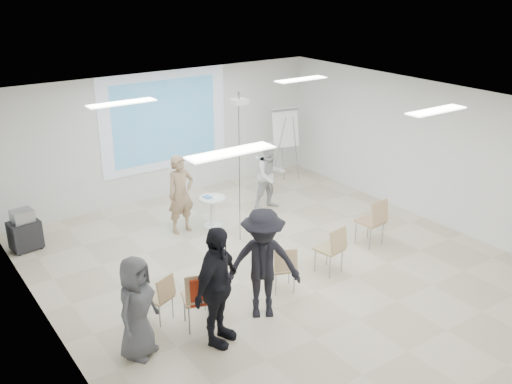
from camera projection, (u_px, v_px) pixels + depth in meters
floor at (281, 271)px, 10.50m from camera, size 8.00×9.00×0.10m
ceiling at (284, 105)px, 9.38m from camera, size 8.00×9.00×0.10m
wall_back at (165, 135)px, 13.41m from camera, size 8.00×0.10×3.00m
wall_left at (47, 254)px, 7.77m from camera, size 0.10×9.00×3.00m
wall_right at (433, 153)px, 12.10m from camera, size 0.10×9.00×3.00m
projection_halo at (165, 121)px, 13.23m from camera, size 3.20×0.01×2.30m
projection_image at (165, 121)px, 13.22m from camera, size 2.60×0.01×1.90m
pedestal_table at (213, 210)px, 12.04m from camera, size 0.62×0.62×0.69m
player_left at (181, 189)px, 11.65m from camera, size 0.71×0.50×1.87m
player_right at (270, 172)px, 12.84m from camera, size 0.89×0.74×1.75m
controller_left at (182, 171)px, 11.83m from camera, size 0.05×0.12×0.04m
controller_right at (257, 158)px, 12.82m from camera, size 0.05×0.12×0.04m
chair_far_left at (161, 295)px, 8.74m from camera, size 0.49×0.51×0.79m
chair_left_mid at (199, 295)px, 8.51m from camera, size 0.59×0.61×0.99m
chair_left_inner at (212, 280)px, 9.14m from camera, size 0.46×0.48×0.80m
chair_center at (284, 266)px, 9.54m from camera, size 0.52×0.54×0.84m
chair_right_inner at (333, 246)px, 10.13m from camera, size 0.49×0.52×0.90m
chair_right_far at (374, 219)px, 11.14m from camera, size 0.49×0.53×0.98m
red_jacket at (205, 291)px, 8.37m from camera, size 0.47×0.24×0.44m
laptop at (210, 280)px, 9.23m from camera, size 0.34×0.28×0.02m
audience_left at (217, 279)px, 8.03m from camera, size 1.43×1.25×2.11m
audience_mid at (263, 257)px, 8.71m from camera, size 1.51×1.30×2.05m
audience_outer at (136, 302)px, 7.84m from camera, size 1.00×0.91×1.71m
flipchart_easel at (285, 129)px, 14.33m from camera, size 0.81×0.63×1.90m
av_cart at (25, 231)px, 11.07m from camera, size 0.61×0.51×0.83m
ceiling_projector at (239, 109)px, 10.70m from camera, size 0.30×0.25×3.00m
fluor_panel_nw at (122, 103)px, 9.86m from camera, size 1.20×0.30×0.02m
fluor_panel_ne at (301, 79)px, 12.00m from camera, size 1.20×0.30×0.02m
fluor_panel_sw at (231, 152)px, 7.19m from camera, size 1.20×0.30×0.02m
fluor_panel_se at (436, 111)px, 9.33m from camera, size 1.20×0.30×0.02m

